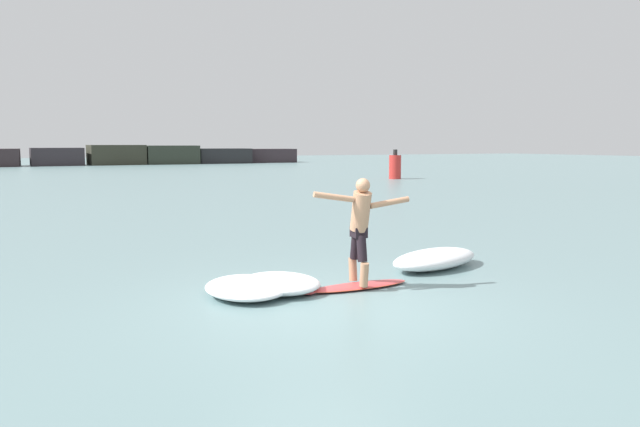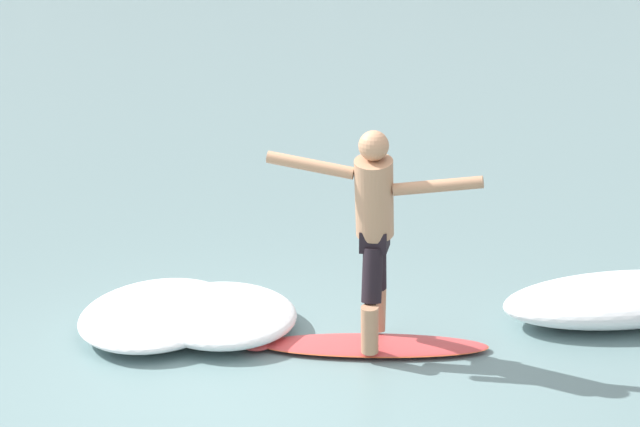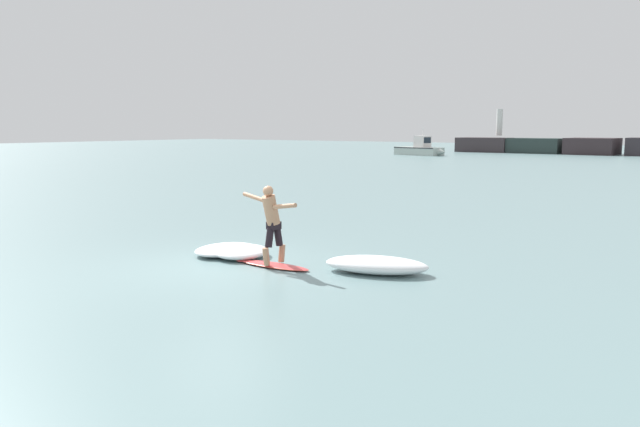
% 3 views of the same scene
% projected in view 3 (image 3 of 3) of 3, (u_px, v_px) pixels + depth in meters
% --- Properties ---
extents(ground_plane, '(200.00, 200.00, 0.00)m').
position_uv_depth(ground_plane, '(222.00, 267.00, 13.11)').
color(ground_plane, gray).
extents(surfboard, '(1.89, 0.48, 0.21)m').
position_uv_depth(surfboard, '(273.00, 265.00, 13.15)').
color(surfboard, '#DA4748').
rests_on(surfboard, ground).
extents(surfer, '(1.56, 0.64, 1.67)m').
position_uv_depth(surfer, '(272.00, 218.00, 12.95)').
color(surfer, tan).
rests_on(surfer, surfboard).
extents(fishing_boat_near_jetty, '(6.32, 3.15, 2.91)m').
position_uv_depth(fishing_boat_near_jetty, '(421.00, 149.00, 64.62)').
color(fishing_boat_near_jetty, '#A7B3AC').
rests_on(fishing_boat_near_jetty, ground).
extents(wave_foam_at_tail, '(1.42, 1.71, 0.24)m').
position_uv_depth(wave_foam_at_tail, '(226.00, 250.00, 14.39)').
color(wave_foam_at_tail, white).
rests_on(wave_foam_at_tail, ground).
extents(wave_foam_at_nose, '(1.56, 1.66, 0.27)m').
position_uv_depth(wave_foam_at_nose, '(242.00, 252.00, 14.07)').
color(wave_foam_at_nose, white).
rests_on(wave_foam_at_nose, ground).
extents(wave_foam_beside, '(2.30, 1.54, 0.34)m').
position_uv_depth(wave_foam_beside, '(376.00, 265.00, 12.57)').
color(wave_foam_beside, white).
rests_on(wave_foam_beside, ground).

